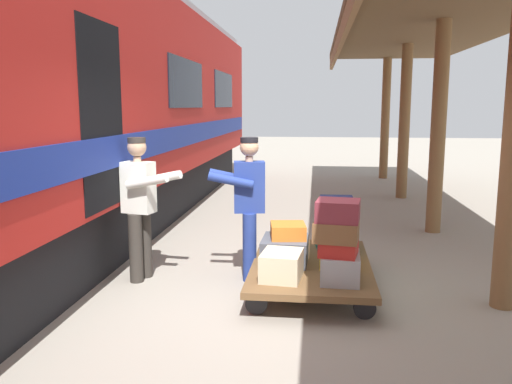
{
  "coord_description": "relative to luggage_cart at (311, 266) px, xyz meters",
  "views": [
    {
      "loc": [
        -0.21,
        5.44,
        2.06
      ],
      "look_at": [
        0.41,
        -0.07,
        1.15
      ],
      "focal_mm": 36.78,
      "sensor_mm": 36.0,
      "label": 1
    }
  ],
  "objects": [
    {
      "name": "suitcase_orange_carryall",
      "position": [
        0.27,
        -0.02,
        0.41
      ],
      "size": [
        0.43,
        0.44,
        0.16
      ],
      "primitive_type": "cube",
      "rotation": [
        0.0,
        0.0,
        0.13
      ],
      "color": "#CC6B23",
      "rests_on": "suitcase_slate_roller"
    },
    {
      "name": "porter_in_overalls",
      "position": [
        0.76,
        -0.24,
        0.68
      ],
      "size": [
        0.71,
        0.5,
        1.7
      ],
      "color": "navy",
      "rests_on": "ground_plane"
    },
    {
      "name": "suitcase_burgundy_valise",
      "position": [
        -0.26,
        0.62,
        0.78
      ],
      "size": [
        0.47,
        0.43,
        0.21
      ],
      "primitive_type": "cube",
      "rotation": [
        0.0,
        0.0,
        -0.13
      ],
      "color": "maroon",
      "rests_on": "suitcase_brown_leather"
    },
    {
      "name": "porter_by_door",
      "position": [
        2.01,
        -0.06,
        0.68
      ],
      "size": [
        0.72,
        0.53,
        1.7
      ],
      "color": "#332D28",
      "rests_on": "ground_plane"
    },
    {
      "name": "suitcase_brown_leather",
      "position": [
        -0.25,
        0.62,
        0.57
      ],
      "size": [
        0.49,
        0.44,
        0.2
      ],
      "primitive_type": "cube",
      "rotation": [
        0.0,
        0.0,
        -0.14
      ],
      "color": "brown",
      "rests_on": "suitcase_red_plastic"
    },
    {
      "name": "suitcase_teal_softside",
      "position": [
        -0.3,
        -0.59,
        0.16
      ],
      "size": [
        0.52,
        0.55,
        0.25
      ],
      "primitive_type": "cube",
      "rotation": [
        0.0,
        0.0,
        0.11
      ],
      "color": "#1E666B",
      "rests_on": "luggage_cart"
    },
    {
      "name": "suitcase_cream_canvas",
      "position": [
        0.3,
        0.59,
        0.18
      ],
      "size": [
        0.45,
        0.53,
        0.28
      ],
      "primitive_type": "cube",
      "rotation": [
        0.0,
        0.0,
        -0.11
      ],
      "color": "beige",
      "rests_on": "luggage_cart"
    },
    {
      "name": "suitcase_red_plastic",
      "position": [
        -0.28,
        0.61,
        0.4
      ],
      "size": [
        0.43,
        0.44,
        0.15
      ],
      "primitive_type": "cube",
      "rotation": [
        0.0,
        0.0,
        -0.17
      ],
      "color": "#AD231E",
      "rests_on": "suitcase_gray_aluminum"
    },
    {
      "name": "ground_plane",
      "position": [
        0.19,
        0.37,
        -0.25
      ],
      "size": [
        60.0,
        60.0,
        0.0
      ],
      "primitive_type": "plane",
      "color": "gray"
    },
    {
      "name": "suitcase_slate_roller",
      "position": [
        0.3,
        0.0,
        0.18
      ],
      "size": [
        0.53,
        0.61,
        0.28
      ],
      "primitive_type": "cube",
      "rotation": [
        0.0,
        0.0,
        -0.03
      ],
      "color": "#4C515B",
      "rests_on": "luggage_cart"
    },
    {
      "name": "suitcase_navy_fabric",
      "position": [
        -0.3,
        -0.57,
        0.59
      ],
      "size": [
        0.41,
        0.41,
        0.23
      ],
      "primitive_type": "cube",
      "rotation": [
        0.0,
        0.0,
        0.02
      ],
      "color": "navy",
      "rests_on": "suitcase_olive_duffel"
    },
    {
      "name": "suitcase_olive_duffel",
      "position": [
        -0.31,
        -0.57,
        0.38
      ],
      "size": [
        0.43,
        0.6,
        0.19
      ],
      "primitive_type": "cube",
      "rotation": [
        0.0,
        0.0,
        -0.21
      ],
      "color": "brown",
      "rests_on": "suitcase_teal_softside"
    },
    {
      "name": "luggage_cart",
      "position": [
        0.0,
        0.0,
        0.0
      ],
      "size": [
        1.33,
        2.13,
        0.29
      ],
      "color": "brown",
      "rests_on": "ground_plane"
    },
    {
      "name": "suitcase_yellow_case",
      "position": [
        -0.3,
        0.0,
        0.18
      ],
      "size": [
        0.42,
        0.59,
        0.27
      ],
      "primitive_type": "cube",
      "rotation": [
        0.0,
        0.0,
        -0.02
      ],
      "color": "gold",
      "rests_on": "luggage_cart"
    },
    {
      "name": "suitcase_gray_aluminum",
      "position": [
        -0.3,
        0.59,
        0.18
      ],
      "size": [
        0.41,
        0.53,
        0.28
      ],
      "primitive_type": "cube",
      "rotation": [
        0.0,
        0.0,
        -0.05
      ],
      "color": "#9EA0A5",
      "rests_on": "luggage_cart"
    },
    {
      "name": "suitcase_tan_vintage",
      "position": [
        0.3,
        -0.59,
        0.13
      ],
      "size": [
        0.47,
        0.56,
        0.18
      ],
      "primitive_type": "cube",
      "rotation": [
        0.0,
        0.0,
        0.12
      ],
      "color": "tan",
      "rests_on": "luggage_cart"
    }
  ]
}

